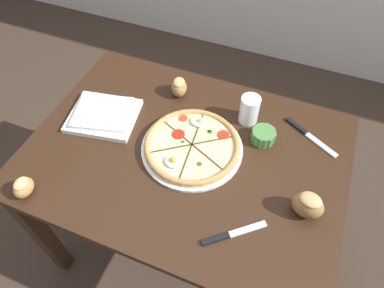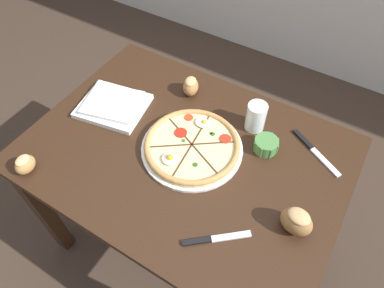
{
  "view_description": "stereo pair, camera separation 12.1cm",
  "coord_description": "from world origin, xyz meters",
  "px_view_note": "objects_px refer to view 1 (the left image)",
  "views": [
    {
      "loc": [
        0.3,
        -0.68,
        1.72
      ],
      "look_at": [
        0.02,
        0.02,
        0.77
      ],
      "focal_mm": 32.0,
      "sensor_mm": 36.0,
      "label": 1
    },
    {
      "loc": [
        0.41,
        -0.62,
        1.72
      ],
      "look_at": [
        0.02,
        0.02,
        0.77
      ],
      "focal_mm": 32.0,
      "sensor_mm": 36.0,
      "label": 2
    }
  ],
  "objects_px": {
    "napkin_folded": "(103,115)",
    "bread_piece_far": "(179,87)",
    "pizza": "(192,146)",
    "water_glass": "(249,111)",
    "bread_piece_near": "(23,187)",
    "bread_piece_mid": "(308,205)",
    "knife_main": "(310,136)",
    "knife_spare": "(233,234)",
    "dining_table": "(186,170)",
    "ramekin_bowl": "(263,135)"
  },
  "relations": [
    {
      "from": "napkin_folded",
      "to": "bread_piece_far",
      "type": "bearing_deg",
      "value": 46.6
    },
    {
      "from": "pizza",
      "to": "water_glass",
      "type": "distance_m",
      "value": 0.26
    },
    {
      "from": "bread_piece_near",
      "to": "bread_piece_mid",
      "type": "relative_size",
      "value": 0.72
    },
    {
      "from": "bread_piece_near",
      "to": "water_glass",
      "type": "distance_m",
      "value": 0.82
    },
    {
      "from": "napkin_folded",
      "to": "knife_main",
      "type": "xyz_separation_m",
      "value": [
        0.76,
        0.2,
        -0.01
      ]
    },
    {
      "from": "napkin_folded",
      "to": "water_glass",
      "type": "height_order",
      "value": "water_glass"
    },
    {
      "from": "napkin_folded",
      "to": "bread_piece_far",
      "type": "distance_m",
      "value": 0.32
    },
    {
      "from": "pizza",
      "to": "knife_main",
      "type": "relative_size",
      "value": 1.72
    },
    {
      "from": "knife_spare",
      "to": "water_glass",
      "type": "xyz_separation_m",
      "value": [
        -0.09,
        0.47,
        0.05
      ]
    },
    {
      "from": "dining_table",
      "to": "ramekin_bowl",
      "type": "xyz_separation_m",
      "value": [
        0.24,
        0.16,
        0.14
      ]
    },
    {
      "from": "dining_table",
      "to": "knife_main",
      "type": "distance_m",
      "value": 0.48
    },
    {
      "from": "dining_table",
      "to": "knife_main",
      "type": "xyz_separation_m",
      "value": [
        0.4,
        0.24,
        0.12
      ]
    },
    {
      "from": "knife_main",
      "to": "knife_spare",
      "type": "relative_size",
      "value": 1.24
    },
    {
      "from": "pizza",
      "to": "bread_piece_near",
      "type": "height_order",
      "value": "bread_piece_near"
    },
    {
      "from": "knife_main",
      "to": "pizza",
      "type": "bearing_deg",
      "value": -121.34
    },
    {
      "from": "knife_main",
      "to": "knife_spare",
      "type": "distance_m",
      "value": 0.49
    },
    {
      "from": "dining_table",
      "to": "water_glass",
      "type": "distance_m",
      "value": 0.33
    },
    {
      "from": "bread_piece_far",
      "to": "water_glass",
      "type": "bearing_deg",
      "value": -6.37
    },
    {
      "from": "pizza",
      "to": "knife_main",
      "type": "distance_m",
      "value": 0.44
    },
    {
      "from": "dining_table",
      "to": "pizza",
      "type": "relative_size",
      "value": 3.09
    },
    {
      "from": "bread_piece_near",
      "to": "water_glass",
      "type": "height_order",
      "value": "water_glass"
    },
    {
      "from": "dining_table",
      "to": "bread_piece_far",
      "type": "height_order",
      "value": "bread_piece_far"
    },
    {
      "from": "dining_table",
      "to": "water_glass",
      "type": "relative_size",
      "value": 10.07
    },
    {
      "from": "napkin_folded",
      "to": "knife_spare",
      "type": "bearing_deg",
      "value": -23.77
    },
    {
      "from": "bread_piece_mid",
      "to": "bread_piece_far",
      "type": "distance_m",
      "value": 0.67
    },
    {
      "from": "dining_table",
      "to": "knife_spare",
      "type": "xyz_separation_m",
      "value": [
        0.25,
        -0.23,
        0.12
      ]
    },
    {
      "from": "pizza",
      "to": "water_glass",
      "type": "relative_size",
      "value": 3.26
    },
    {
      "from": "dining_table",
      "to": "water_glass",
      "type": "height_order",
      "value": "water_glass"
    },
    {
      "from": "pizza",
      "to": "water_glass",
      "type": "xyz_separation_m",
      "value": [
        0.15,
        0.21,
        0.03
      ]
    },
    {
      "from": "pizza",
      "to": "ramekin_bowl",
      "type": "xyz_separation_m",
      "value": [
        0.23,
        0.14,
        0.01
      ]
    },
    {
      "from": "bread_piece_near",
      "to": "knife_spare",
      "type": "xyz_separation_m",
      "value": [
        0.67,
        0.12,
        -0.03
      ]
    },
    {
      "from": "pizza",
      "to": "ramekin_bowl",
      "type": "height_order",
      "value": "pizza"
    },
    {
      "from": "pizza",
      "to": "bread_piece_far",
      "type": "relative_size",
      "value": 3.67
    },
    {
      "from": "ramekin_bowl",
      "to": "knife_main",
      "type": "bearing_deg",
      "value": 26.35
    },
    {
      "from": "bread_piece_near",
      "to": "knife_main",
      "type": "bearing_deg",
      "value": 35.51
    },
    {
      "from": "bread_piece_far",
      "to": "knife_spare",
      "type": "distance_m",
      "value": 0.64
    },
    {
      "from": "bread_piece_mid",
      "to": "knife_main",
      "type": "relative_size",
      "value": 0.51
    },
    {
      "from": "dining_table",
      "to": "knife_main",
      "type": "height_order",
      "value": "knife_main"
    },
    {
      "from": "ramekin_bowl",
      "to": "water_glass",
      "type": "height_order",
      "value": "water_glass"
    },
    {
      "from": "bread_piece_mid",
      "to": "bread_piece_far",
      "type": "height_order",
      "value": "bread_piece_mid"
    },
    {
      "from": "bread_piece_near",
      "to": "bread_piece_far",
      "type": "bearing_deg",
      "value": 65.6
    },
    {
      "from": "pizza",
      "to": "napkin_folded",
      "type": "xyz_separation_m",
      "value": [
        -0.37,
        0.02,
        -0.0
      ]
    },
    {
      "from": "ramekin_bowl",
      "to": "napkin_folded",
      "type": "distance_m",
      "value": 0.61
    },
    {
      "from": "ramekin_bowl",
      "to": "napkin_folded",
      "type": "xyz_separation_m",
      "value": [
        -0.6,
        -0.12,
        -0.01
      ]
    },
    {
      "from": "bread_piece_near",
      "to": "bread_piece_mid",
      "type": "xyz_separation_m",
      "value": [
        0.86,
        0.27,
        0.01
      ]
    },
    {
      "from": "ramekin_bowl",
      "to": "bread_piece_near",
      "type": "height_order",
      "value": "bread_piece_near"
    },
    {
      "from": "dining_table",
      "to": "ramekin_bowl",
      "type": "height_order",
      "value": "ramekin_bowl"
    },
    {
      "from": "water_glass",
      "to": "knife_spare",
      "type": "bearing_deg",
      "value": -78.93
    },
    {
      "from": "ramekin_bowl",
      "to": "bread_piece_far",
      "type": "height_order",
      "value": "bread_piece_far"
    },
    {
      "from": "napkin_folded",
      "to": "bread_piece_mid",
      "type": "bearing_deg",
      "value": -8.22
    }
  ]
}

